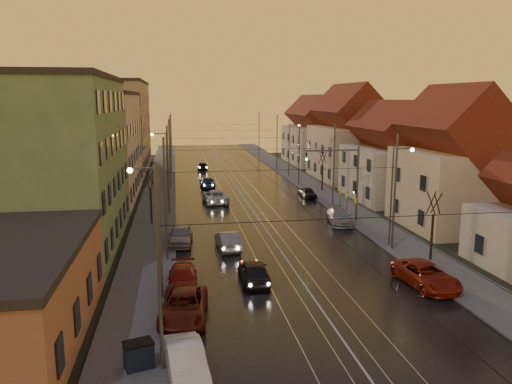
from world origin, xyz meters
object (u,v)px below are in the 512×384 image
driving_car_3 (207,182)px  parked_right_1 (339,217)px  parked_right_2 (308,193)px  parked_left_2 (182,279)px  street_lamp_1 (396,186)px  street_lamp_3 (291,144)px  driving_car_4 (202,166)px  parked_right_0 (426,275)px  street_lamp_0 (154,219)px  parked_left_3 (181,235)px  driving_car_1 (228,240)px  dumpster (139,356)px  parked_left_1 (184,306)px  street_lamp_2 (164,160)px  traffic_light_mast (347,175)px  driving_car_0 (254,271)px  driving_car_2 (215,196)px  parked_left_0 (186,362)px

driving_car_3 → parked_right_1: size_ratio=0.98×
parked_right_2 → parked_left_2: bearing=-122.0°
street_lamp_1 → street_lamp_3: 36.00m
driving_car_4 → parked_right_0: size_ratio=0.75×
street_lamp_0 → parked_left_2: (1.50, 1.56, -4.24)m
driving_car_4 → parked_left_3: 42.56m
driving_car_1 → parked_left_2: bearing=61.3°
driving_car_3 → driving_car_1: bearing=89.0°
street_lamp_1 → dumpster: 24.80m
street_lamp_0 → street_lamp_3: size_ratio=1.00×
parked_left_1 → parked_left_3: parked_left_3 is taller
street_lamp_1 → parked_right_0: street_lamp_1 is taller
dumpster → street_lamp_2: bearing=71.9°
traffic_light_mast → parked_left_1: traffic_light_mast is taller
street_lamp_1 → traffic_light_mast: bearing=97.9°
driving_car_1 → parked_right_1: bearing=-154.3°
driving_car_0 → dumpster: bearing=57.0°
street_lamp_3 → traffic_light_mast: (-1.11, -28.00, -0.29)m
traffic_light_mast → dumpster: size_ratio=6.00×
driving_car_2 → parked_left_1: driving_car_2 is taller
driving_car_4 → parked_left_2: bearing=88.4°
street_lamp_2 → driving_car_3: (5.29, 9.08, -4.21)m
driving_car_0 → driving_car_1: driving_car_0 is taller
driving_car_1 → parked_left_3: parked_left_3 is taller
driving_car_1 → dumpster: 17.93m
traffic_light_mast → parked_right_2: traffic_light_mast is taller
parked_left_3 → parked_right_2: bearing=52.5°
driving_car_3 → parked_right_0: size_ratio=0.89×
street_lamp_0 → driving_car_2: bearing=78.4°
street_lamp_1 → parked_left_0: bearing=-135.1°
parked_left_1 → parked_right_0: parked_right_0 is taller
parked_right_0 → parked_right_1: (-0.28, 16.06, -0.04)m
street_lamp_0 → street_lamp_3: 47.62m
street_lamp_1 → street_lamp_2: (-18.21, 20.00, 0.00)m
parked_left_0 → dumpster: (-2.01, 0.91, -0.01)m
street_lamp_2 → parked_left_0: 36.91m
street_lamp_3 → driving_car_1: (-13.08, -34.72, -4.16)m
parked_right_1 → driving_car_1: bearing=-144.3°
parked_right_0 → parked_right_2: 28.65m
driving_car_0 → parked_right_0: bearing=168.7°
driving_car_2 → parked_left_0: bearing=79.9°
driving_car_1 → driving_car_3: (0.17, 27.80, -0.04)m
parked_left_3 → driving_car_0: bearing=-60.0°
street_lamp_2 → driving_car_1: 19.85m
street_lamp_1 → driving_car_3: 32.10m
parked_left_3 → parked_right_1: (14.79, 4.33, -0.08)m
dumpster → street_lamp_0: bearing=69.0°
street_lamp_0 → street_lamp_2: 28.00m
driving_car_1 → parked_left_2: (-3.62, -7.73, -0.07)m
parked_left_2 → dumpster: 9.51m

